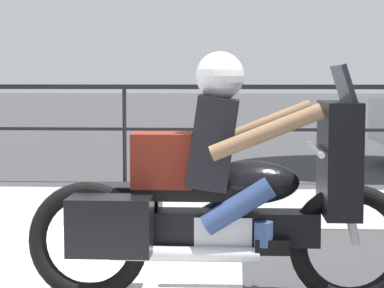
{
  "coord_description": "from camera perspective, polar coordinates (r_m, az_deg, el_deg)",
  "views": [
    {
      "loc": [
        1.44,
        -4.5,
        1.37
      ],
      "look_at": [
        1.11,
        1.04,
        0.87
      ],
      "focal_mm": 70.0,
      "sensor_mm": 36.0,
      "label": 1
    }
  ],
  "objects": [
    {
      "name": "sidewalk_band",
      "position": [
        8.15,
        -6.87,
        -4.58
      ],
      "size": [
        44.0,
        2.4,
        0.01
      ],
      "primitive_type": "cube",
      "color": "#99968E",
      "rests_on": "ground"
    },
    {
      "name": "motorcycle",
      "position": [
        4.5,
        2.16,
        -3.73
      ],
      "size": [
        2.33,
        0.76,
        1.52
      ],
      "rotation": [
        0.0,
        0.0,
        0.07
      ],
      "color": "black",
      "rests_on": "ground"
    },
    {
      "name": "fence_railing",
      "position": [
        9.68,
        -5.18,
        2.91
      ],
      "size": [
        36.0,
        0.05,
        1.28
      ],
      "color": "black",
      "rests_on": "ground"
    }
  ]
}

